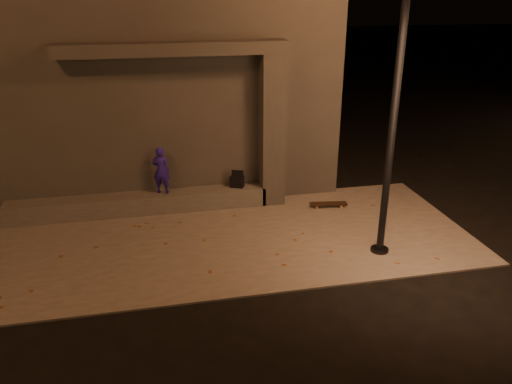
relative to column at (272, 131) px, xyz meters
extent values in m
plane|color=black|center=(-1.70, -3.75, -1.84)|extent=(120.00, 120.00, 0.00)
cube|color=#635E57|center=(-1.70, -1.75, -1.82)|extent=(11.00, 4.40, 0.04)
cube|color=#3C3936|center=(-2.70, 2.75, 0.76)|extent=(9.00, 5.00, 5.20)
cube|color=#4C4944|center=(-3.20, 0.00, -1.58)|extent=(6.00, 0.55, 0.45)
cube|color=#3C3936|center=(0.00, 0.00, 0.00)|extent=(0.55, 0.55, 3.60)
cube|color=#3C3936|center=(-2.20, 0.05, 1.94)|extent=(5.00, 0.70, 0.28)
imported|color=#25158E|center=(-2.65, 0.00, -0.79)|extent=(0.47, 0.39, 1.12)
cube|color=black|center=(-0.86, 0.00, -1.22)|extent=(0.38, 0.32, 0.27)
cube|color=black|center=(-0.86, 0.00, -0.99)|extent=(0.28, 0.15, 0.19)
cube|color=black|center=(1.28, -0.65, -1.71)|extent=(0.92, 0.35, 0.02)
cylinder|color=#BA7D4A|center=(1.58, -0.61, -1.77)|extent=(0.07, 0.05, 0.06)
cylinder|color=#BA7D4A|center=(1.56, -0.78, -1.77)|extent=(0.07, 0.05, 0.06)
cylinder|color=#BA7D4A|center=(0.99, -0.52, -1.77)|extent=(0.07, 0.05, 0.06)
cylinder|color=#BA7D4A|center=(0.97, -0.69, -1.77)|extent=(0.07, 0.05, 0.06)
cube|color=#99999E|center=(1.57, -0.69, -1.73)|extent=(0.08, 0.19, 0.02)
cube|color=#99999E|center=(0.98, -0.61, -1.73)|extent=(0.08, 0.19, 0.02)
cylinder|color=black|center=(1.56, -2.94, 1.36)|extent=(0.14, 0.14, 6.40)
cylinder|color=black|center=(1.56, -2.94, -1.79)|extent=(0.36, 0.36, 0.10)
camera|label=1|loc=(-2.73, -11.13, 3.16)|focal=35.00mm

